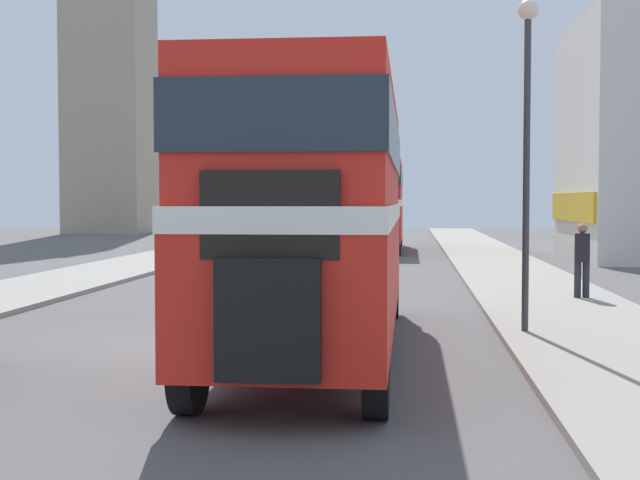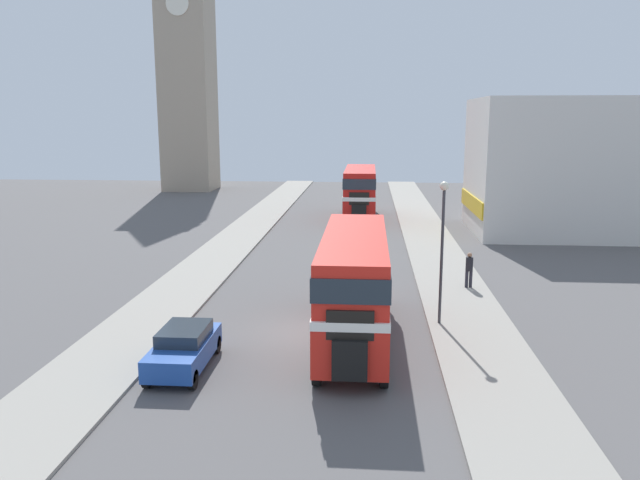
% 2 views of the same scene
% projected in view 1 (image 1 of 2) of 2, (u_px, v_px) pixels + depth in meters
% --- Properties ---
extents(ground_plane, '(120.00, 120.00, 0.00)m').
position_uv_depth(ground_plane, '(207.00, 345.00, 15.04)').
color(ground_plane, '#565454').
extents(sidewalk_right, '(3.50, 120.00, 0.12)m').
position_uv_depth(sidewalk_right, '(617.00, 348.00, 14.36)').
color(sidewalk_right, gray).
rests_on(sidewalk_right, ground_plane).
extents(double_decker_bus, '(2.45, 10.63, 4.12)m').
position_uv_depth(double_decker_bus, '(320.00, 200.00, 14.28)').
color(double_decker_bus, red).
rests_on(double_decker_bus, ground_plane).
extents(bus_distant, '(2.56, 10.40, 4.29)m').
position_uv_depth(bus_distant, '(376.00, 198.00, 43.47)').
color(bus_distant, red).
rests_on(bus_distant, ground_plane).
extents(pedestrian_walking, '(0.36, 0.36, 1.78)m').
position_uv_depth(pedestrian_walking, '(582.00, 256.00, 21.28)').
color(pedestrian_walking, '#282833').
rests_on(pedestrian_walking, sidewalk_right).
extents(street_lamp, '(0.36, 0.36, 5.86)m').
position_uv_depth(street_lamp, '(527.00, 115.00, 15.72)').
color(street_lamp, '#38383D').
rests_on(street_lamp, sidewalk_right).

